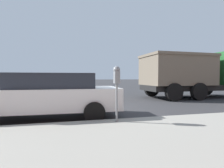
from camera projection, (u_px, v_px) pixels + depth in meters
ground_plane at (79, 111)px, 7.01m from camera, size 220.00×220.00×0.00m
parking_meter at (117, 79)px, 4.74m from camera, size 0.21×0.19×1.51m
car_white at (48, 95)px, 5.76m from camera, size 2.17×4.77×1.50m
dump_truck at (193, 73)px, 11.78m from camera, size 3.07×6.92×3.02m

